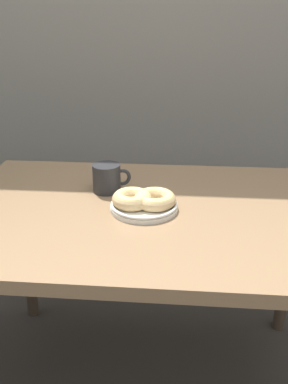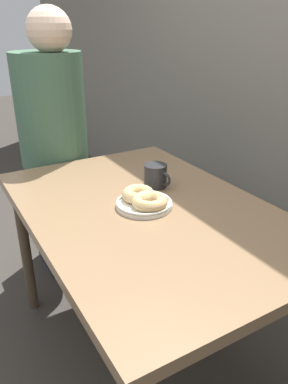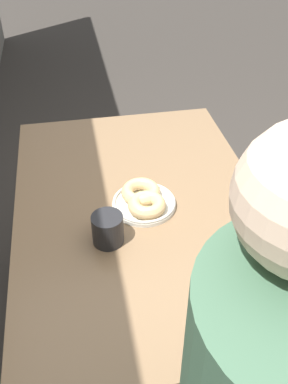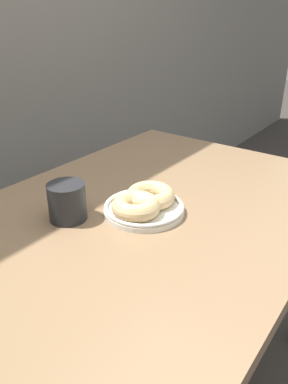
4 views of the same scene
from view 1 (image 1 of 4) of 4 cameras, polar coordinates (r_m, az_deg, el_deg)
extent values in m
cube|color=slate|center=(2.09, 2.56, 22.75)|extent=(8.00, 0.05, 2.60)
cube|color=#846647|center=(1.36, 0.46, -2.99)|extent=(1.25, 0.84, 0.04)
cylinder|color=#473828|center=(1.96, -15.49, -7.33)|extent=(0.05, 0.05, 0.70)
cylinder|color=#473828|center=(1.90, 18.66, -8.70)|extent=(0.05, 0.05, 0.70)
cylinder|color=silver|center=(1.34, 0.00, -2.09)|extent=(0.21, 0.21, 0.01)
torus|color=silver|center=(1.33, 0.00, -1.62)|extent=(0.21, 0.21, 0.01)
torus|color=#D6B27A|center=(1.33, 1.47, -1.01)|extent=(0.18, 0.18, 0.04)
torus|color=#E0D17F|center=(1.33, 1.47, -0.73)|extent=(0.17, 0.17, 0.03)
torus|color=#D6B27A|center=(1.33, -1.64, -0.96)|extent=(0.14, 0.14, 0.04)
torus|color=#E0D17F|center=(1.32, -1.64, -0.67)|extent=(0.13, 0.13, 0.03)
cylinder|color=#232326|center=(1.46, -5.01, 1.86)|extent=(0.10, 0.10, 0.10)
cylinder|color=#382114|center=(1.45, -5.06, 3.42)|extent=(0.08, 0.08, 0.00)
torus|color=#232326|center=(1.47, -2.92, 1.98)|extent=(0.06, 0.03, 0.06)
camera|label=2|loc=(1.13, 67.08, 12.18)|focal=35.00mm
camera|label=3|loc=(1.86, -40.09, 29.25)|focal=40.00mm
camera|label=4|loc=(1.06, -44.96, 11.28)|focal=35.00mm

